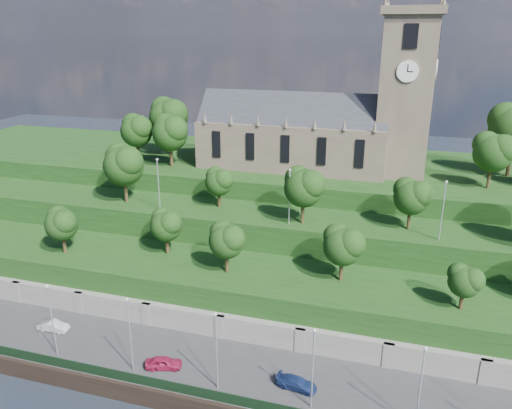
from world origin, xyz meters
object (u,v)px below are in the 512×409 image
(church, at_px, (321,125))
(car_middle, at_px, (53,326))
(car_right, at_px, (297,383))
(car_left, at_px, (164,363))

(church, height_order, car_middle, church)
(church, relative_size, car_right, 8.93)
(church, xyz_separation_m, car_left, (-9.72, -42.16, -19.83))
(car_right, bearing_deg, car_middle, 94.23)
(church, distance_m, car_left, 47.59)
(car_middle, bearing_deg, church, -37.34)
(car_left, height_order, car_middle, car_left)
(car_middle, relative_size, car_right, 0.92)
(car_middle, bearing_deg, car_right, -96.63)
(car_middle, distance_m, car_right, 31.65)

